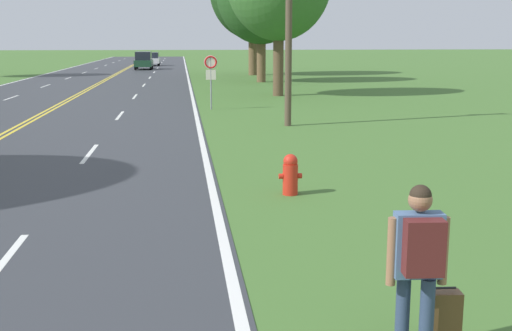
{
  "coord_description": "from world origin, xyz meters",
  "views": [
    {
      "loc": [
        5.78,
        -1.14,
        3.06
      ],
      "look_at": [
        6.96,
        8.94,
        1.07
      ],
      "focal_mm": 45.0,
      "sensor_mm": 36.0,
      "label": 1
    }
  ],
  "objects_px": {
    "traffic_sign": "(211,69)",
    "car_dark_green_suv_mid_near": "(144,60)",
    "car_white_hatchback_mid_far": "(152,59)",
    "hitchhiker_person": "(419,255)",
    "suitcase": "(441,321)",
    "fire_hydrant": "(290,174)"
  },
  "relations": [
    {
      "from": "suitcase",
      "to": "fire_hydrant",
      "type": "xyz_separation_m",
      "value": [
        -0.39,
        6.68,
        0.11
      ]
    },
    {
      "from": "car_dark_green_suv_mid_near",
      "to": "car_white_hatchback_mid_far",
      "type": "distance_m",
      "value": 10.0
    },
    {
      "from": "fire_hydrant",
      "to": "car_dark_green_suv_mid_near",
      "type": "bearing_deg",
      "value": 96.02
    },
    {
      "from": "traffic_sign",
      "to": "car_white_hatchback_mid_far",
      "type": "relative_size",
      "value": 0.69
    },
    {
      "from": "fire_hydrant",
      "to": "car_white_hatchback_mid_far",
      "type": "height_order",
      "value": "car_white_hatchback_mid_far"
    },
    {
      "from": "hitchhiker_person",
      "to": "car_white_hatchback_mid_far",
      "type": "height_order",
      "value": "hitchhiker_person"
    },
    {
      "from": "car_dark_green_suv_mid_near",
      "to": "car_white_hatchback_mid_far",
      "type": "height_order",
      "value": "car_dark_green_suv_mid_near"
    },
    {
      "from": "suitcase",
      "to": "traffic_sign",
      "type": "distance_m",
      "value": 22.99
    },
    {
      "from": "traffic_sign",
      "to": "car_dark_green_suv_mid_near",
      "type": "bearing_deg",
      "value": 97.29
    },
    {
      "from": "fire_hydrant",
      "to": "car_white_hatchback_mid_far",
      "type": "relative_size",
      "value": 0.24
    },
    {
      "from": "hitchhiker_person",
      "to": "suitcase",
      "type": "xyz_separation_m",
      "value": [
        0.33,
        0.16,
        -0.75
      ]
    },
    {
      "from": "suitcase",
      "to": "hitchhiker_person",
      "type": "bearing_deg",
      "value": 119.96
    },
    {
      "from": "fire_hydrant",
      "to": "suitcase",
      "type": "bearing_deg",
      "value": -86.65
    },
    {
      "from": "hitchhiker_person",
      "to": "car_white_hatchback_mid_far",
      "type": "xyz_separation_m",
      "value": [
        -5.63,
        73.24,
        -0.23
      ]
    },
    {
      "from": "traffic_sign",
      "to": "car_dark_green_suv_mid_near",
      "type": "height_order",
      "value": "traffic_sign"
    },
    {
      "from": "traffic_sign",
      "to": "car_dark_green_suv_mid_near",
      "type": "distance_m",
      "value": 40.52
    },
    {
      "from": "car_dark_green_suv_mid_near",
      "to": "traffic_sign",
      "type": "bearing_deg",
      "value": 7.88
    },
    {
      "from": "hitchhiker_person",
      "to": "suitcase",
      "type": "relative_size",
      "value": 2.6
    },
    {
      "from": "suitcase",
      "to": "car_dark_green_suv_mid_near",
      "type": "xyz_separation_m",
      "value": [
        -6.34,
        63.09,
        0.66
      ]
    },
    {
      "from": "hitchhiker_person",
      "to": "car_white_hatchback_mid_far",
      "type": "bearing_deg",
      "value": 8.35
    },
    {
      "from": "traffic_sign",
      "to": "car_white_hatchback_mid_far",
      "type": "xyz_separation_m",
      "value": [
        -4.76,
        50.17,
        -0.96
      ]
    },
    {
      "from": "hitchhiker_person",
      "to": "car_white_hatchback_mid_far",
      "type": "relative_size",
      "value": 0.5
    }
  ]
}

